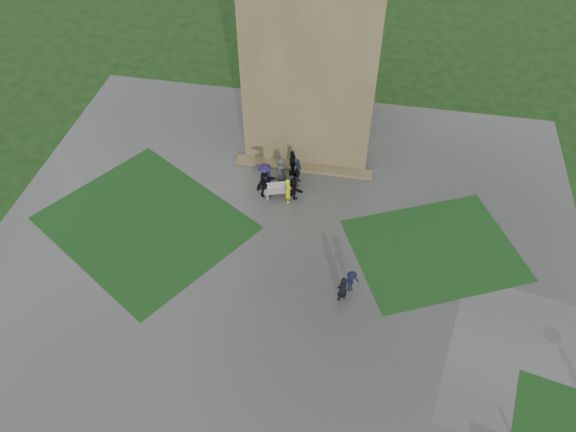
% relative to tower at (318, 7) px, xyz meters
% --- Properties ---
extents(ground, '(120.00, 120.00, 0.00)m').
position_rel_tower_xyz_m(ground, '(0.00, -15.00, -9.00)').
color(ground, black).
extents(plaza, '(34.00, 34.00, 0.02)m').
position_rel_tower_xyz_m(plaza, '(0.00, -13.00, -8.99)').
color(plaza, '#3C3C39').
rests_on(plaza, ground).
extents(lawn_inset_left, '(14.10, 13.46, 0.01)m').
position_rel_tower_xyz_m(lawn_inset_left, '(-8.50, -11.00, -8.97)').
color(lawn_inset_left, '#123412').
rests_on(lawn_inset_left, plaza).
extents(lawn_inset_right, '(11.12, 10.15, 0.01)m').
position_rel_tower_xyz_m(lawn_inset_right, '(8.50, -10.00, -8.97)').
color(lawn_inset_right, '#123412').
rests_on(lawn_inset_right, plaza).
extents(tower, '(8.00, 8.00, 18.00)m').
position_rel_tower_xyz_m(tower, '(0.00, 0.00, 0.00)').
color(tower, brown).
rests_on(tower, ground).
extents(tower_plinth, '(9.00, 0.80, 0.22)m').
position_rel_tower_xyz_m(tower_plinth, '(0.00, -4.40, -8.87)').
color(tower_plinth, brown).
rests_on(tower_plinth, plaza).
extents(bench, '(1.80, 1.04, 1.00)m').
position_rel_tower_xyz_m(bench, '(-1.13, -7.25, -8.47)').
color(bench, '#A2A29D').
rests_on(bench, plaza).
extents(visitor_cluster, '(3.17, 3.61, 2.41)m').
position_rel_tower_xyz_m(visitor_cluster, '(-1.04, -6.43, -7.96)').
color(visitor_cluster, black).
rests_on(visitor_cluster, plaza).
extents(pedestrian_mid, '(1.05, 0.95, 1.46)m').
position_rel_tower_xyz_m(pedestrian_mid, '(4.07, -13.70, -8.25)').
color(pedestrian_mid, black).
rests_on(pedestrian_mid, plaza).
extents(pedestrian_near, '(0.76, 0.74, 1.76)m').
position_rel_tower_xyz_m(pedestrian_near, '(3.67, -14.38, -8.10)').
color(pedestrian_near, black).
rests_on(pedestrian_near, plaza).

